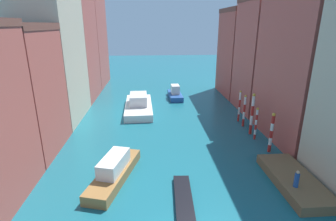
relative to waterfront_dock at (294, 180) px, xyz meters
The scene contains 19 objects.
ground_plane 21.06m from the waterfront_dock, 117.47° to the left, with size 154.00×154.00×0.00m, color #196070.
building_left_1 26.34m from the waterfront_dock, 161.79° to the left, with size 6.21×8.66×12.82m.
building_left_2 31.36m from the waterfront_dock, 143.65° to the left, with size 6.21×11.12×17.39m.
building_left_3 38.98m from the waterfront_dock, 130.51° to the left, with size 6.21×10.25×22.15m.
building_left_4 47.56m from the waterfront_dock, 121.56° to the left, with size 6.21×11.95×20.50m.
building_right_1 13.56m from the waterfront_dock, 61.99° to the left, with size 6.21×11.79×17.96m.
building_right_2 21.83m from the waterfront_dock, 76.03° to the left, with size 6.21×8.78×16.27m.
building_right_3 30.91m from the waterfront_dock, 80.56° to the left, with size 6.21×10.27×15.40m.
waterfront_dock is the anchor object (origin of this frame).
person_on_dock 1.90m from the waterfront_dock, 116.03° to the right, with size 0.36×0.36×1.39m.
mooring_pole_0 6.15m from the waterfront_dock, 84.46° to the left, with size 0.36×0.36×4.28m.
mooring_pole_1 9.16m from the waterfront_dock, 88.43° to the left, with size 0.27×0.27×3.83m.
mooring_pole_2 10.75m from the waterfront_dock, 88.36° to the left, with size 0.36×0.36×5.07m.
mooring_pole_3 13.21m from the waterfront_dock, 88.67° to the left, with size 0.30×0.30×4.20m.
mooring_pole_4 15.01m from the waterfront_dock, 88.95° to the left, with size 0.27×0.27×4.32m.
vaporetto_white 24.65m from the waterfront_dock, 123.24° to the left, with size 4.29×11.08×2.57m.
gondola_black 10.23m from the waterfront_dock, 158.15° to the right, with size 1.82×10.38×0.39m.
motorboat_0 28.21m from the waterfront_dock, 104.86° to the left, with size 2.34×6.24×2.39m.
motorboat_1 15.01m from the waterfront_dock, behind, with size 4.12×8.20×2.13m.
Camera 1 is at (-1.98, -12.08, 12.67)m, focal length 27.91 mm.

